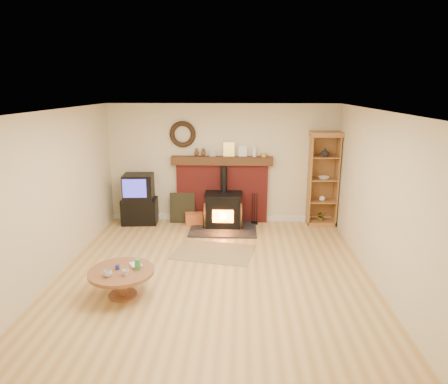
{
  "coord_description": "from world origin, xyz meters",
  "views": [
    {
      "loc": [
        0.42,
        -5.88,
        2.93
      ],
      "look_at": [
        0.12,
        1.0,
        1.12
      ],
      "focal_mm": 32.0,
      "sensor_mm": 36.0,
      "label": 1
    }
  ],
  "objects_px": {
    "wood_stove": "(223,211)",
    "curio_cabinet": "(323,179)",
    "tv_unit": "(139,200)",
    "coffee_table": "(122,275)"
  },
  "relations": [
    {
      "from": "tv_unit",
      "to": "curio_cabinet",
      "type": "height_order",
      "value": "curio_cabinet"
    },
    {
      "from": "wood_stove",
      "to": "tv_unit",
      "type": "height_order",
      "value": "wood_stove"
    },
    {
      "from": "tv_unit",
      "to": "curio_cabinet",
      "type": "xyz_separation_m",
      "value": [
        3.99,
        0.09,
        0.49
      ]
    },
    {
      "from": "wood_stove",
      "to": "curio_cabinet",
      "type": "distance_m",
      "value": 2.24
    },
    {
      "from": "wood_stove",
      "to": "curio_cabinet",
      "type": "xyz_separation_m",
      "value": [
        2.12,
        0.28,
        0.66
      ]
    },
    {
      "from": "curio_cabinet",
      "to": "coffee_table",
      "type": "distance_m",
      "value": 4.81
    },
    {
      "from": "curio_cabinet",
      "to": "wood_stove",
      "type": "bearing_deg",
      "value": -172.45
    },
    {
      "from": "tv_unit",
      "to": "coffee_table",
      "type": "bearing_deg",
      "value": -80.46
    },
    {
      "from": "tv_unit",
      "to": "curio_cabinet",
      "type": "relative_size",
      "value": 0.54
    },
    {
      "from": "tv_unit",
      "to": "wood_stove",
      "type": "bearing_deg",
      "value": -5.94
    }
  ]
}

